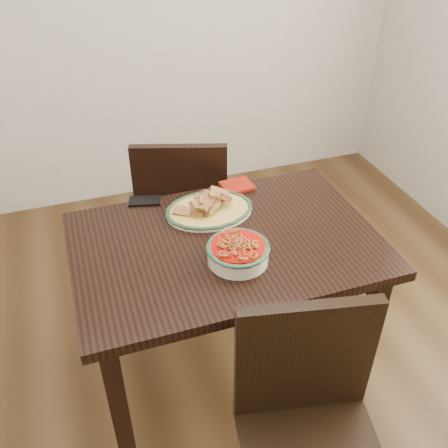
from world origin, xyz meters
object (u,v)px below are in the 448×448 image
object	(u,v)px
dining_table	(226,263)
noodle_bowl	(238,250)
chair_far	(183,208)
fish_plate	(209,203)
chair_near	(309,424)
smartphone	(145,201)

from	to	relation	value
dining_table	noodle_bowl	distance (m)	0.19
chair_far	fish_plate	bearing A→B (deg)	107.86
chair_near	fish_plate	world-z (taller)	chair_near
chair_near	smartphone	distance (m)	1.04
noodle_bowl	chair_far	bearing A→B (deg)	90.80
dining_table	noodle_bowl	world-z (taller)	noodle_bowl
chair_far	smartphone	xyz separation A→B (m)	(-0.22, -0.27, 0.26)
smartphone	noodle_bowl	bearing A→B (deg)	-48.87
chair_near	fish_plate	size ratio (longest dim) A/B	2.62
fish_plate	noodle_bowl	bearing A→B (deg)	-88.76
noodle_bowl	chair_near	bearing A→B (deg)	-84.68
fish_plate	smartphone	size ratio (longest dim) A/B	2.65
dining_table	smartphone	bearing A→B (deg)	123.30
chair_far	dining_table	bearing A→B (deg)	108.03
smartphone	dining_table	bearing A→B (deg)	-41.94
dining_table	chair_far	xyz separation A→B (m)	(-0.01, 0.62, -0.14)
noodle_bowl	dining_table	bearing A→B (deg)	91.53
chair_far	fish_plate	xyz separation A→B (m)	(0.00, -0.43, 0.30)
fish_plate	noodle_bowl	xyz separation A→B (m)	(0.01, -0.31, -0.00)
dining_table	smartphone	xyz separation A→B (m)	(-0.23, 0.35, 0.11)
chair_far	chair_near	xyz separation A→B (m)	(0.06, -1.24, 0.00)
chair_near	smartphone	world-z (taller)	chair_near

